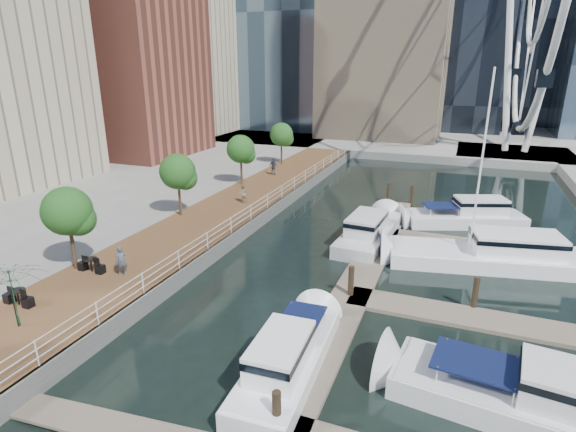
% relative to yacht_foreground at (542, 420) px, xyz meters
% --- Properties ---
extents(ground, '(520.00, 520.00, 0.00)m').
position_rel_yacht_foreground_xyz_m(ground, '(-11.18, -1.98, 0.00)').
color(ground, black).
rests_on(ground, ground).
extents(boardwalk, '(6.00, 60.00, 1.00)m').
position_rel_yacht_foreground_xyz_m(boardwalk, '(-20.18, 13.02, 0.50)').
color(boardwalk, brown).
rests_on(boardwalk, ground).
extents(seawall, '(0.25, 60.00, 1.00)m').
position_rel_yacht_foreground_xyz_m(seawall, '(-17.18, 13.02, 0.50)').
color(seawall, '#595954').
rests_on(seawall, ground).
extents(land_far, '(200.00, 114.00, 1.00)m').
position_rel_yacht_foreground_xyz_m(land_far, '(-11.18, 100.02, 0.50)').
color(land_far, gray).
rests_on(land_far, ground).
extents(pier, '(14.00, 12.00, 1.00)m').
position_rel_yacht_foreground_xyz_m(pier, '(2.82, 50.02, 0.50)').
color(pier, gray).
rests_on(pier, ground).
extents(railing, '(0.10, 60.00, 1.05)m').
position_rel_yacht_foreground_xyz_m(railing, '(-17.28, 13.02, 1.52)').
color(railing, white).
rests_on(railing, boardwalk).
extents(floating_docks, '(16.00, 34.00, 2.60)m').
position_rel_yacht_foreground_xyz_m(floating_docks, '(-3.21, 8.00, 0.49)').
color(floating_docks, '#6D6051').
rests_on(floating_docks, ground).
extents(midrise_condos, '(19.00, 67.00, 28.00)m').
position_rel_yacht_foreground_xyz_m(midrise_condos, '(-44.75, 24.83, 13.42)').
color(midrise_condos, '#BCAD8E').
rests_on(midrise_condos, ground).
extents(street_trees, '(2.60, 42.60, 4.60)m').
position_rel_yacht_foreground_xyz_m(street_trees, '(-22.58, 12.02, 4.29)').
color(street_trees, '#3F2B1C').
rests_on(street_trees, ground).
extents(yacht_foreground, '(11.40, 4.26, 2.15)m').
position_rel_yacht_foreground_xyz_m(yacht_foreground, '(0.00, 0.00, 0.00)').
color(yacht_foreground, silver).
rests_on(yacht_foreground, ground).
extents(pedestrian_near, '(0.71, 0.67, 1.63)m').
position_rel_yacht_foreground_xyz_m(pedestrian_near, '(-19.60, 2.25, 1.81)').
color(pedestrian_near, '#454E5C').
rests_on(pedestrian_near, boardwalk).
extents(pedestrian_mid, '(0.90, 0.92, 1.49)m').
position_rel_yacht_foreground_xyz_m(pedestrian_mid, '(-19.75, 16.63, 1.75)').
color(pedestrian_mid, gray).
rests_on(pedestrian_mid, boardwalk).
extents(pedestrian_far, '(1.06, 0.56, 1.72)m').
position_rel_yacht_foreground_xyz_m(pedestrian_far, '(-21.22, 26.52, 1.86)').
color(pedestrian_far, '#353C43').
rests_on(pedestrian_far, boardwalk).
extents(moored_yachts, '(20.02, 32.84, 11.50)m').
position_rel_yacht_foreground_xyz_m(moored_yachts, '(-1.34, 11.84, 0.00)').
color(moored_yachts, white).
rests_on(moored_yachts, ground).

